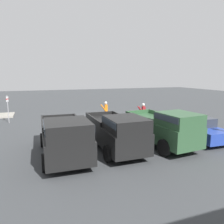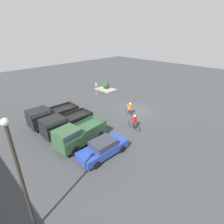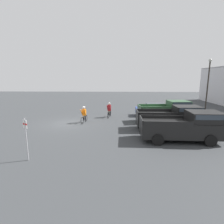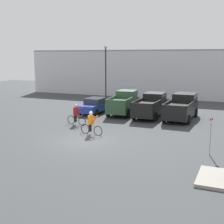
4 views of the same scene
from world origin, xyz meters
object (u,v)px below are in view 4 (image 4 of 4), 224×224
Objects in this scene: sedan_0 at (95,105)px; pickup_truck_2 at (182,106)px; cyclist_0 at (91,123)px; cyclist_1 at (76,114)px; pickup_truck_1 at (151,105)px; lamppost at (106,69)px; fire_lane_sign at (211,130)px; pickup_truck_0 at (124,102)px.

pickup_truck_2 reaches higher than sedan_0.
cyclist_1 reaches higher than cyclist_0.
pickup_truck_1 is 2.81m from pickup_truck_2.
cyclist_1 reaches higher than sedan_0.
pickup_truck_1 is 10.39m from lamppost.
lamppost is (-5.42, 14.72, 3.12)m from cyclist_0.
fire_lane_sign is at bearing -49.73° from lamppost.
cyclist_0 is 8.50m from fire_lane_sign.
pickup_truck_0 is at bearing 12.16° from sedan_0.
fire_lane_sign is at bearing -70.79° from pickup_truck_2.
lamppost reaches higher than fire_lane_sign.
sedan_0 is 8.43m from pickup_truck_2.
fire_lane_sign is (3.42, -9.81, 0.32)m from pickup_truck_2.
pickup_truck_0 is 2.82× the size of cyclist_1.
pickup_truck_0 reaches higher than cyclist_1.
pickup_truck_2 is 3.04× the size of cyclist_1.
cyclist_1 is at bearing -107.23° from pickup_truck_0.
sedan_0 is 8.62m from cyclist_0.
sedan_0 is 2.50× the size of cyclist_1.
sedan_0 is at bearing -74.19° from lamppost.
lamppost is (-13.76, 16.25, 2.53)m from fire_lane_sign.
pickup_truck_0 is at bearing 173.65° from pickup_truck_1.
lamppost reaches higher than cyclist_0.
lamppost is at bearing 130.27° from fire_lane_sign.
cyclist_1 is at bearing -142.10° from pickup_truck_2.
pickup_truck_2 is at bearing 2.44° from pickup_truck_1.
fire_lane_sign reaches higher than cyclist_1.
cyclist_0 is (0.72, -8.48, -0.29)m from pickup_truck_0.
fire_lane_sign is (10.93, -3.96, 0.59)m from cyclist_1.
pickup_truck_1 is 2.92× the size of cyclist_1.
cyclist_1 is at bearing 136.85° from cyclist_0.
pickup_truck_1 reaches higher than sedan_0.
lamppost is (-1.94, 6.84, 3.23)m from sedan_0.
cyclist_1 is 12.99m from lamppost.
lamppost is at bearing 148.11° from pickup_truck_2.
pickup_truck_2 is at bearing 109.21° from fire_lane_sign.
pickup_truck_0 reaches higher than pickup_truck_1.
lamppost reaches higher than sedan_0.
sedan_0 is at bearing 99.32° from cyclist_1.
sedan_0 is 0.88× the size of pickup_truck_0.
pickup_truck_1 is 2.92× the size of cyclist_0.
pickup_truck_2 reaches higher than pickup_truck_1.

